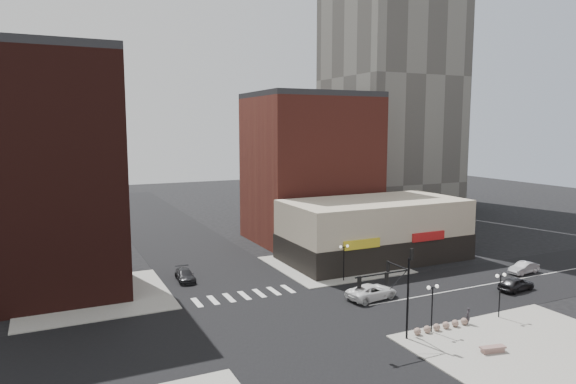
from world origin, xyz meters
TOP-DOWN VIEW (x-y plane):
  - ground at (0.00, 0.00)m, footprint 240.00×240.00m
  - road_ew at (0.00, 0.00)m, footprint 200.00×14.00m
  - road_ns at (0.00, 0.00)m, footprint 14.00×200.00m
  - sidewalk_nw at (-14.50, 14.50)m, footprint 15.00×15.00m
  - sidewalk_ne at (14.50, 14.50)m, footprint 15.00×15.00m
  - sidewalk_se at (16.00, -14.00)m, footprint 18.00×14.00m
  - building_nw at (-19.00, 18.50)m, footprint 16.00×15.00m
  - building_ne_midrise at (19.00, 29.50)m, footprint 18.00×15.00m
  - tower_far at (60.00, 56.00)m, footprint 18.00×18.00m
  - building_ne_row at (21.00, 15.00)m, footprint 24.20×12.20m
  - traffic_signal at (7.24, -7.83)m, footprint 5.59×3.09m
  - street_lamp_se_a at (11.00, -8.00)m, footprint 1.22×0.32m
  - street_lamp_se_b at (19.00, -8.00)m, footprint 1.22×0.32m
  - street_lamp_ne at (12.00, 8.00)m, footprint 1.22×0.32m
  - bollard_row at (12.13, -8.00)m, footprint 5.87×0.62m
  - white_suv at (11.43, 1.58)m, footprint 5.89×3.32m
  - dark_sedan_east at (27.15, -2.91)m, footprint 4.63×2.26m
  - silver_sedan at (33.42, 1.38)m, footprint 4.32×1.86m
  - dark_sedan_north at (-4.42, 16.05)m, footprint 2.15×4.71m
  - pedestrian at (15.16, -8.00)m, footprint 0.65×0.62m
  - stone_bench at (12.61, -13.24)m, footprint 2.15×1.04m

SIDE VIEW (x-z plane):
  - ground at x=0.00m, z-range 0.00..0.00m
  - road_ew at x=0.00m, z-range 0.00..0.02m
  - road_ns at x=0.00m, z-range 0.00..0.02m
  - sidewalk_nw at x=-14.50m, z-range 0.00..0.12m
  - sidewalk_ne at x=14.50m, z-range 0.00..0.12m
  - sidewalk_se at x=16.00m, z-range 0.00..0.12m
  - stone_bench at x=12.61m, z-range 0.14..0.62m
  - bollard_row at x=12.13m, z-range 0.12..0.74m
  - dark_sedan_north at x=-4.42m, z-range 0.00..1.34m
  - silver_sedan at x=33.42m, z-range 0.00..1.39m
  - dark_sedan_east at x=27.15m, z-range 0.00..1.52m
  - white_suv at x=11.43m, z-range 0.00..1.55m
  - pedestrian at x=15.16m, z-range 0.12..1.63m
  - street_lamp_se_a at x=11.00m, z-range 1.21..5.37m
  - street_lamp_se_b at x=19.00m, z-range 1.21..5.37m
  - street_lamp_ne at x=12.00m, z-range 1.21..5.37m
  - building_ne_row at x=21.00m, z-range -0.70..7.30m
  - traffic_signal at x=7.24m, z-range 1.07..8.85m
  - building_ne_midrise at x=19.00m, z-range 0.00..22.00m
  - building_nw at x=-19.00m, z-range 0.00..25.00m
  - tower_far at x=60.00m, z-range 0.00..82.00m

